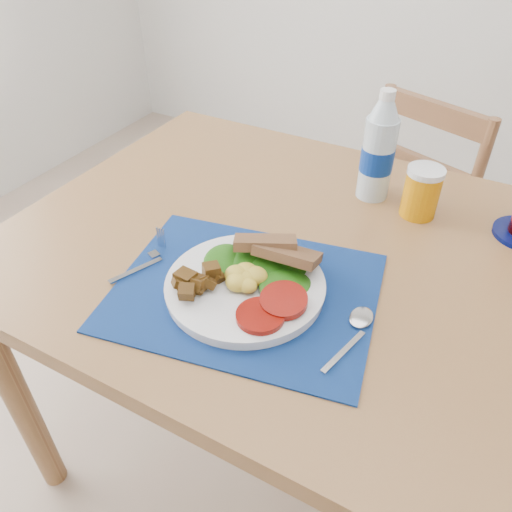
{
  "coord_description": "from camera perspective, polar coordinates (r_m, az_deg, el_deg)",
  "views": [
    {
      "loc": [
        0.19,
        -0.54,
        1.36
      ],
      "look_at": [
        -0.14,
        0.06,
        0.8
      ],
      "focal_mm": 35.0,
      "sensor_mm": 36.0,
      "label": 1
    }
  ],
  "objects": [
    {
      "name": "chair_far",
      "position": [
        1.71,
        19.64,
        7.27
      ],
      "size": [
        0.48,
        0.47,
        1.02
      ],
      "rotation": [
        0.0,
        0.0,
        2.8
      ],
      "color": "brown",
      "rests_on": "ground"
    },
    {
      "name": "spoon",
      "position": [
        0.84,
        11.3,
        -8.16
      ],
      "size": [
        0.04,
        0.16,
        0.0
      ],
      "rotation": [
        0.0,
        0.0,
        -0.25
      ],
      "color": "#B2B5BA",
      "rests_on": "placemat"
    },
    {
      "name": "juice_glass",
      "position": [
        1.12,
        18.36,
        6.81
      ],
      "size": [
        0.08,
        0.08,
        0.1
      ],
      "primitive_type": "cylinder",
      "color": "#C87905",
      "rests_on": "table"
    },
    {
      "name": "breakfast_plate",
      "position": [
        0.88,
        -1.69,
        -3.03
      ],
      "size": [
        0.28,
        0.28,
        0.07
      ],
      "rotation": [
        0.0,
        0.0,
        0.32
      ],
      "color": "silver",
      "rests_on": "placemat"
    },
    {
      "name": "table",
      "position": [
        1.03,
        10.45,
        -4.07
      ],
      "size": [
        1.4,
        0.9,
        0.75
      ],
      "color": "brown",
      "rests_on": "ground"
    },
    {
      "name": "water_bottle",
      "position": [
        1.13,
        13.78,
        11.45
      ],
      "size": [
        0.07,
        0.07,
        0.25
      ],
      "color": "#ADBFCC",
      "rests_on": "table"
    },
    {
      "name": "fork",
      "position": [
        0.97,
        -12.29,
        -0.45
      ],
      "size": [
        0.05,
        0.15,
        0.0
      ],
      "rotation": [
        0.0,
        0.0,
        -0.39
      ],
      "color": "#B2B5BA",
      "rests_on": "placemat"
    },
    {
      "name": "placemat",
      "position": [
        0.89,
        -1.23,
        -4.02
      ],
      "size": [
        0.52,
        0.44,
        0.0
      ],
      "primitive_type": "cube",
      "rotation": [
        0.0,
        0.0,
        0.18
      ],
      "color": "black",
      "rests_on": "table"
    }
  ]
}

